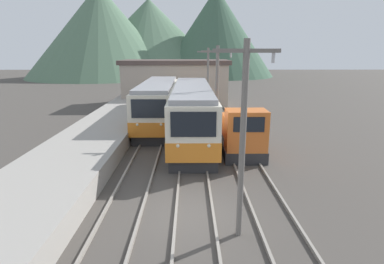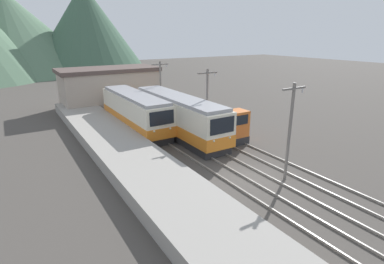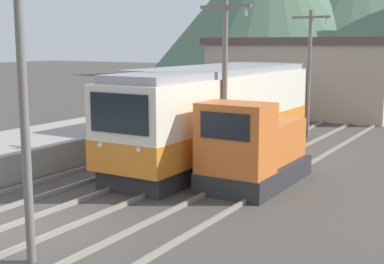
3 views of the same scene
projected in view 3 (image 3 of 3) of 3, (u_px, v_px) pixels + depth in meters
ground_plane at (25, 231)px, 14.01m from camera, size 200.00×200.00×0.00m
track_center at (30, 230)px, 13.90m from camera, size 1.54×60.00×0.14m
track_right at (121, 253)px, 12.38m from camera, size 1.54×60.00×0.14m
commuter_train_left at (209, 105)px, 27.39m from camera, size 2.84×12.44×3.72m
commuter_train_center at (222, 117)px, 22.67m from camera, size 2.84×13.99×3.84m
shunting_locomotive at (253, 151)px, 18.36m from camera, size 2.40×4.88×3.00m
catenary_mast_near at (24, 105)px, 11.43m from camera, size 2.00×0.20×6.50m
catenary_mast_mid at (225, 79)px, 19.34m from camera, size 2.00×0.20×6.50m
catenary_mast_far at (309, 69)px, 27.24m from camera, size 2.00×0.20×6.50m
station_building at (303, 76)px, 36.41m from camera, size 12.60×6.30×5.23m
mountain_backdrop at (351, 4)px, 79.07m from camera, size 62.27×49.04×21.90m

